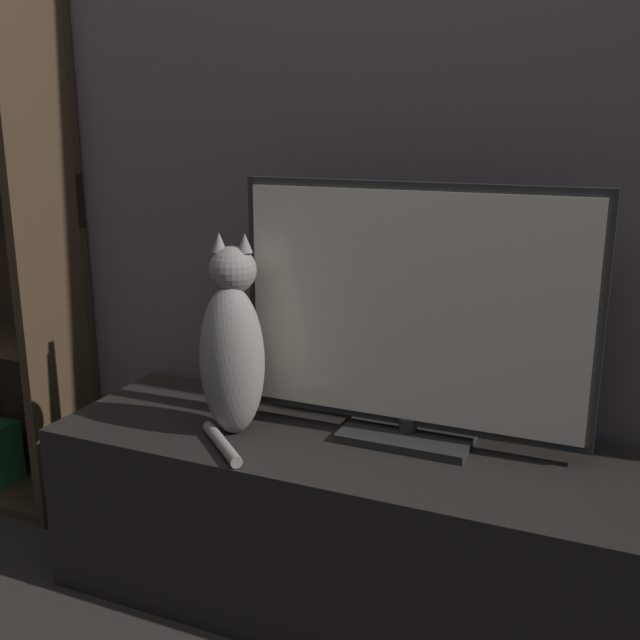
{
  "coord_description": "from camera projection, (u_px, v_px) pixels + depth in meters",
  "views": [
    {
      "loc": [
        0.53,
        -0.56,
        1.16
      ],
      "look_at": [
        -0.13,
        0.96,
        0.72
      ],
      "focal_mm": 42.0,
      "sensor_mm": 36.0,
      "label": 1
    }
  ],
  "objects": [
    {
      "name": "tv",
      "position": [
        412.0,
        317.0,
        1.7
      ],
      "size": [
        0.83,
        0.18,
        0.6
      ],
      "color": "black",
      "rests_on": "tv_stand"
    },
    {
      "name": "wall_back",
      "position": [
        416.0,
        60.0,
        1.75
      ],
      "size": [
        4.8,
        0.05,
        2.6
      ],
      "color": "#564C51",
      "rests_on": "ground_plane"
    },
    {
      "name": "cat",
      "position": [
        233.0,
        349.0,
        1.76
      ],
      "size": [
        0.21,
        0.28,
        0.48
      ],
      "rotation": [
        0.0,
        0.0,
        0.24
      ],
      "color": "gray",
      "rests_on": "tv_stand"
    },
    {
      "name": "tv_stand",
      "position": [
        368.0,
        530.0,
        1.79
      ],
      "size": [
        1.55,
        0.47,
        0.43
      ],
      "color": "black",
      "rests_on": "ground_plane"
    }
  ]
}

